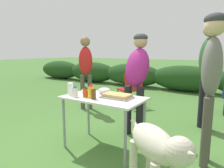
% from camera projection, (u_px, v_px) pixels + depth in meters
% --- Properties ---
extents(ground_plane, '(60.00, 60.00, 0.00)m').
position_uv_depth(ground_plane, '(104.00, 148.00, 2.82)').
color(ground_plane, '#477533').
extents(shrub_hedge, '(14.40, 0.90, 0.87)m').
position_uv_depth(shrub_hedge, '(185.00, 78.00, 6.77)').
color(shrub_hedge, '#1E4219').
rests_on(shrub_hedge, ground).
extents(folding_table, '(1.10, 0.64, 0.74)m').
position_uv_depth(folding_table, '(103.00, 103.00, 2.72)').
color(folding_table, silver).
rests_on(folding_table, ground).
extents(food_tray, '(0.41, 0.25, 0.06)m').
position_uv_depth(food_tray, '(117.00, 96.00, 2.65)').
color(food_tray, '#9E9EA3').
rests_on(food_tray, folding_table).
extents(plate_stack, '(0.21, 0.21, 0.04)m').
position_uv_depth(plate_stack, '(88.00, 92.00, 2.95)').
color(plate_stack, white).
rests_on(plate_stack, folding_table).
extents(mixing_bowl, '(0.18, 0.18, 0.09)m').
position_uv_depth(mixing_bowl, '(104.00, 91.00, 2.93)').
color(mixing_bowl, silver).
rests_on(mixing_bowl, folding_table).
extents(paper_cup_stack, '(0.08, 0.08, 0.17)m').
position_uv_depth(paper_cup_stack, '(70.00, 89.00, 2.82)').
color(paper_cup_stack, white).
rests_on(paper_cup_stack, folding_table).
extents(mayo_bottle, '(0.08, 0.08, 0.16)m').
position_uv_depth(mayo_bottle, '(75.00, 91.00, 2.70)').
color(mayo_bottle, silver).
rests_on(mayo_bottle, folding_table).
extents(mustard_bottle, '(0.08, 0.08, 0.19)m').
position_uv_depth(mustard_bottle, '(91.00, 91.00, 2.64)').
color(mustard_bottle, yellow).
rests_on(mustard_bottle, folding_table).
extents(beer_bottle, '(0.06, 0.06, 0.18)m').
position_uv_depth(beer_bottle, '(94.00, 93.00, 2.57)').
color(beer_bottle, brown).
rests_on(beer_bottle, folding_table).
extents(hot_sauce_bottle, '(0.07, 0.07, 0.15)m').
position_uv_depth(hot_sauce_bottle, '(85.00, 92.00, 2.69)').
color(hot_sauce_bottle, '#CC4214').
rests_on(hot_sauce_bottle, folding_table).
extents(standing_person_in_gray_fleece, '(0.42, 0.52, 1.64)m').
position_uv_depth(standing_person_in_gray_fleece, '(137.00, 72.00, 3.22)').
color(standing_person_in_gray_fleece, black).
rests_on(standing_person_in_gray_fleece, ground).
extents(standing_person_in_navy_coat, '(0.45, 0.48, 1.82)m').
position_uv_depth(standing_person_in_navy_coat, '(208.00, 67.00, 3.32)').
color(standing_person_in_navy_coat, black).
rests_on(standing_person_in_navy_coat, ground).
extents(standing_person_in_olive_jacket, '(0.38, 0.37, 1.68)m').
position_uv_depth(standing_person_in_olive_jacket, '(86.00, 65.00, 4.58)').
color(standing_person_in_olive_jacket, '#4C473D').
rests_on(standing_person_in_olive_jacket, ground).
extents(standing_person_in_dark_puffer, '(0.24, 0.31, 1.77)m').
position_uv_depth(standing_person_in_dark_puffer, '(212.00, 69.00, 2.25)').
color(standing_person_in_dark_puffer, '#4C473D').
rests_on(standing_person_in_dark_puffer, ground).
extents(dog, '(0.83, 0.70, 0.76)m').
position_uv_depth(dog, '(156.00, 149.00, 1.73)').
color(dog, beige).
rests_on(dog, ground).
extents(camp_chair_green_behind_table, '(0.75, 0.72, 0.83)m').
position_uv_depth(camp_chair_green_behind_table, '(130.00, 87.00, 4.97)').
color(camp_chair_green_behind_table, maroon).
rests_on(camp_chair_green_behind_table, ground).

